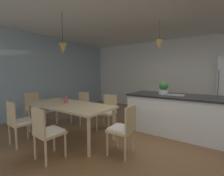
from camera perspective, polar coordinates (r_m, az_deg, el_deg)
ground_plane at (r=3.35m, az=17.10°, el=-19.89°), size 10.00×8.40×0.04m
wall_back_kitchen at (r=6.24m, az=26.45°, el=4.31°), size 10.00×0.12×2.70m
window_wall_left_glazing at (r=5.73m, az=-25.09°, el=4.33°), size 0.06×8.40×2.70m
dining_table at (r=3.52m, az=-16.03°, el=-6.82°), size 2.07×0.91×0.73m
chair_far_left at (r=4.44m, az=-11.59°, el=-6.79°), size 0.42×0.42×0.87m
chair_kitchen_end at (r=2.68m, az=4.35°, el=-14.75°), size 0.42×0.42×0.87m
chair_near_right at (r=2.74m, az=-23.28°, el=-14.71°), size 0.43×0.43×0.87m
chair_window_end at (r=4.71m, az=-27.00°, el=-6.57°), size 0.41×0.41×0.87m
chair_near_left at (r=3.54m, az=-31.54°, el=-10.57°), size 0.43×0.43×0.87m
chair_far_right at (r=3.84m, az=-1.76°, el=-8.59°), size 0.42×0.42×0.87m
kitchen_island at (r=3.94m, az=22.35°, el=-8.80°), size 2.09×0.97×0.91m
pendant_over_table at (r=3.53m, az=-17.98°, el=14.02°), size 0.17×0.17×0.86m
pendant_over_island_main at (r=4.00m, az=17.30°, el=15.27°), size 0.18×0.18×0.71m
potted_plant_on_island at (r=3.91m, az=18.82°, el=-0.02°), size 0.22×0.22×0.31m
vase_on_dining_table at (r=3.65m, az=-16.92°, el=-4.29°), size 0.08×0.08×0.14m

